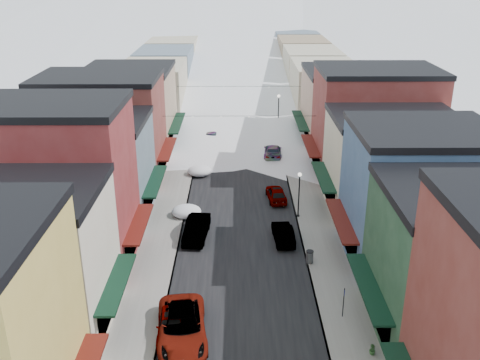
{
  "coord_description": "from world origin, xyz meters",
  "views": [
    {
      "loc": [
        -0.28,
        -15.28,
        21.11
      ],
      "look_at": [
        0.0,
        31.08,
        2.44
      ],
      "focal_mm": 40.0,
      "sensor_mm": 36.0,
      "label": 1
    }
  ],
  "objects_px": {
    "car_silver_sedan": "(172,324)",
    "trash_can": "(310,257)",
    "car_dark_hatch": "(197,229)",
    "streetlamp_near": "(299,189)",
    "car_white_suv": "(182,327)",
    "car_green_sedan": "(283,233)"
  },
  "relations": [
    {
      "from": "car_dark_hatch",
      "to": "streetlamp_near",
      "type": "bearing_deg",
      "value": 28.17
    },
    {
      "from": "car_white_suv",
      "to": "streetlamp_near",
      "type": "relative_size",
      "value": 1.49
    },
    {
      "from": "car_silver_sedan",
      "to": "car_green_sedan",
      "type": "distance_m",
      "value": 14.29
    },
    {
      "from": "car_dark_hatch",
      "to": "streetlamp_near",
      "type": "relative_size",
      "value": 1.18
    },
    {
      "from": "car_white_suv",
      "to": "car_dark_hatch",
      "type": "distance_m",
      "value": 13.0
    },
    {
      "from": "car_white_suv",
      "to": "car_silver_sedan",
      "type": "height_order",
      "value": "car_white_suv"
    },
    {
      "from": "car_silver_sedan",
      "to": "car_dark_hatch",
      "type": "distance_m",
      "value": 12.61
    },
    {
      "from": "car_green_sedan",
      "to": "car_dark_hatch",
      "type": "bearing_deg",
      "value": -8.61
    },
    {
      "from": "car_silver_sedan",
      "to": "trash_can",
      "type": "xyz_separation_m",
      "value": [
        9.5,
        8.25,
        -0.11
      ]
    },
    {
      "from": "car_white_suv",
      "to": "car_dark_hatch",
      "type": "height_order",
      "value": "car_white_suv"
    },
    {
      "from": "car_silver_sedan",
      "to": "car_green_sedan",
      "type": "relative_size",
      "value": 1.05
    },
    {
      "from": "car_dark_hatch",
      "to": "trash_can",
      "type": "bearing_deg",
      "value": -20.84
    },
    {
      "from": "trash_can",
      "to": "streetlamp_near",
      "type": "xyz_separation_m",
      "value": [
        0.0,
        8.08,
        2.14
      ]
    },
    {
      "from": "trash_can",
      "to": "car_silver_sedan",
      "type": "bearing_deg",
      "value": -139.04
    },
    {
      "from": "car_white_suv",
      "to": "car_silver_sedan",
      "type": "xyz_separation_m",
      "value": [
        -0.69,
        0.41,
        -0.11
      ]
    },
    {
      "from": "streetlamp_near",
      "to": "car_silver_sedan",
      "type": "bearing_deg",
      "value": -120.2
    },
    {
      "from": "streetlamp_near",
      "to": "car_white_suv",
      "type": "bearing_deg",
      "value": -117.78
    },
    {
      "from": "car_dark_hatch",
      "to": "car_green_sedan",
      "type": "bearing_deg",
      "value": 0.38
    },
    {
      "from": "car_silver_sedan",
      "to": "car_dark_hatch",
      "type": "bearing_deg",
      "value": 82.44
    },
    {
      "from": "trash_can",
      "to": "car_dark_hatch",
      "type": "bearing_deg",
      "value": 153.85
    },
    {
      "from": "car_white_suv",
      "to": "trash_can",
      "type": "height_order",
      "value": "car_white_suv"
    },
    {
      "from": "car_white_suv",
      "to": "car_green_sedan",
      "type": "height_order",
      "value": "car_white_suv"
    }
  ]
}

